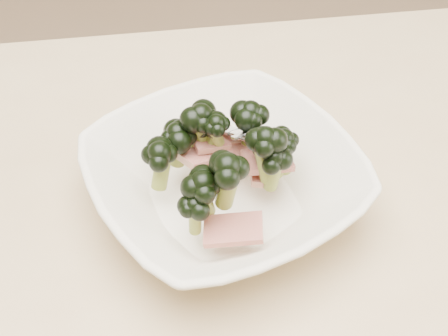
{
  "coord_description": "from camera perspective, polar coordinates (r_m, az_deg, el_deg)",
  "views": [
    {
      "loc": [
        0.04,
        -0.34,
        1.22
      ],
      "look_at": [
        0.1,
        0.08,
        0.8
      ],
      "focal_mm": 50.0,
      "sensor_mm": 36.0,
      "label": 1
    }
  ],
  "objects": [
    {
      "name": "dining_table",
      "position": [
        0.67,
        -7.45,
        -14.63
      ],
      "size": [
        1.2,
        0.8,
        0.75
      ],
      "color": "tan",
      "rests_on": "ground"
    },
    {
      "name": "broccoli_dish",
      "position": [
        0.61,
        0.02,
        -0.73
      ],
      "size": [
        0.33,
        0.33,
        0.11
      ],
      "color": "beige",
      "rests_on": "dining_table"
    }
  ]
}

